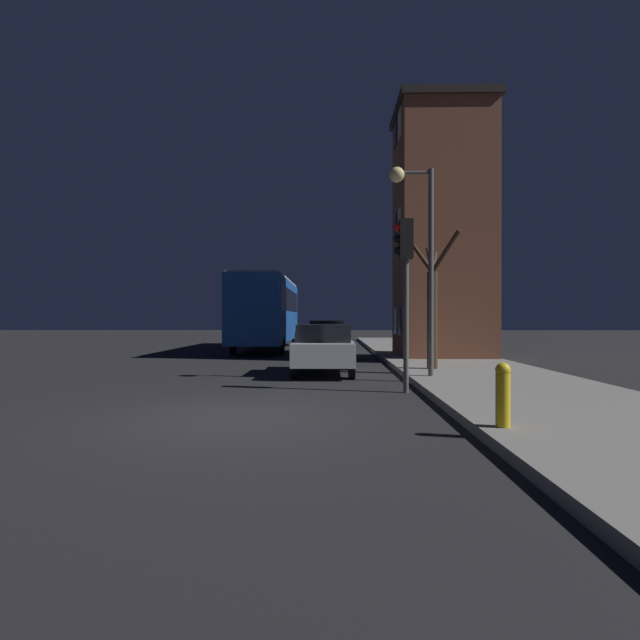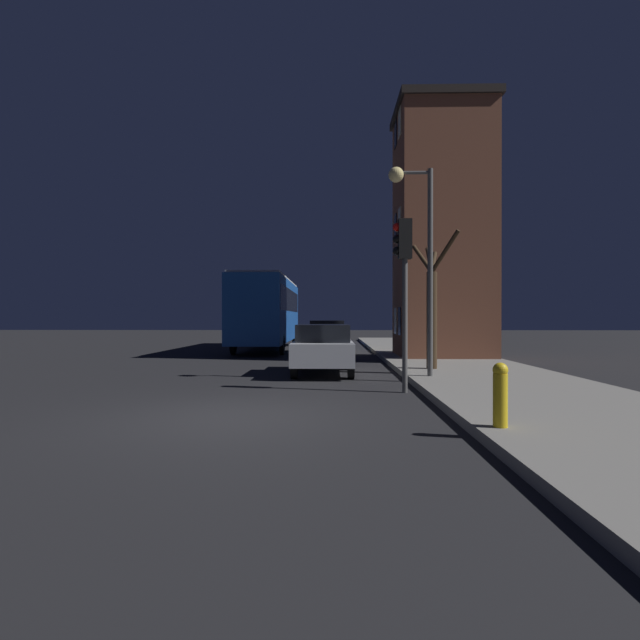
{
  "view_description": "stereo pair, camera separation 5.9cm",
  "coord_description": "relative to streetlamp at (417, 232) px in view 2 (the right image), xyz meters",
  "views": [
    {
      "loc": [
        1.62,
        -8.51,
        1.7
      ],
      "look_at": [
        1.19,
        12.23,
        1.61
      ],
      "focal_mm": 28.0,
      "sensor_mm": 36.0,
      "label": 1
    },
    {
      "loc": [
        1.68,
        -8.51,
        1.7
      ],
      "look_at": [
        1.19,
        12.23,
        1.61
      ],
      "focal_mm": 28.0,
      "sensor_mm": 36.0,
      "label": 2
    }
  ],
  "objects": [
    {
      "name": "bus",
      "position": [
        -5.66,
        13.41,
        -1.73
      ],
      "size": [
        2.46,
        11.35,
        3.75
      ],
      "color": "#194793",
      "rests_on": "ground"
    },
    {
      "name": "sidewalk",
      "position": [
        1.95,
        -4.69,
        -3.87
      ],
      "size": [
        4.36,
        60.0,
        0.17
      ],
      "color": "slate",
      "rests_on": "ground"
    },
    {
      "name": "streetlamp",
      "position": [
        0.0,
        0.0,
        0.0
      ],
      "size": [
        1.17,
        0.41,
        5.51
      ],
      "color": "#4C4C4C",
      "rests_on": "sidewalk"
    },
    {
      "name": "bare_tree",
      "position": [
        0.79,
        1.95,
        -1.92
      ],
      "size": [
        1.22,
        1.61,
        4.11
      ],
      "color": "#382819",
      "rests_on": "sidewalk"
    },
    {
      "name": "traffic_light",
      "position": [
        -0.62,
        -1.85,
        -1.11
      ],
      "size": [
        0.43,
        0.24,
        3.94
      ],
      "color": "#4C4C4C",
      "rests_on": "ground"
    },
    {
      "name": "car_near_lane",
      "position": [
        -2.5,
        1.85,
        -3.16
      ],
      "size": [
        1.76,
        3.85,
        1.5
      ],
      "color": "#B7BABF",
      "rests_on": "ground"
    },
    {
      "name": "fire_hydrant",
      "position": [
        0.12,
        -6.16,
        -3.31
      ],
      "size": [
        0.21,
        0.21,
        0.91
      ],
      "color": "gold",
      "rests_on": "sidewalk"
    },
    {
      "name": "car_mid_lane",
      "position": [
        -2.47,
        11.51,
        -3.14
      ],
      "size": [
        1.85,
        4.03,
        1.57
      ],
      "color": "beige",
      "rests_on": "ground"
    },
    {
      "name": "brick_building",
      "position": [
        2.24,
        7.18,
        1.3
      ],
      "size": [
        3.82,
        3.85,
        10.13
      ],
      "color": "brown",
      "rests_on": "sidewalk"
    },
    {
      "name": "ground_plane",
      "position": [
        -3.92,
        -4.69,
        -3.95
      ],
      "size": [
        120.0,
        120.0,
        0.0
      ],
      "primitive_type": "plane",
      "color": "black"
    },
    {
      "name": "car_far_lane",
      "position": [
        -2.24,
        19.98,
        -3.17
      ],
      "size": [
        1.79,
        3.94,
        1.46
      ],
      "color": "navy",
      "rests_on": "ground"
    }
  ]
}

